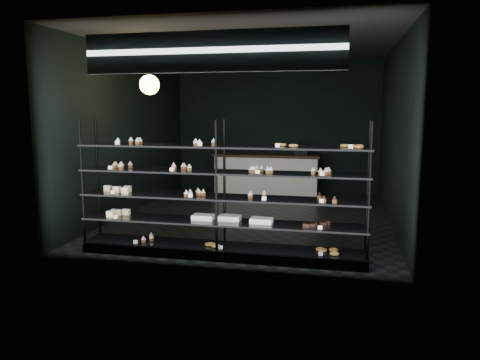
{
  "coord_description": "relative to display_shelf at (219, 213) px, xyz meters",
  "views": [
    {
      "loc": [
        1.61,
        -8.59,
        2.06
      ],
      "look_at": [
        0.15,
        -1.9,
        1.01
      ],
      "focal_mm": 35.0,
      "sensor_mm": 36.0,
      "label": 1
    }
  ],
  "objects": [
    {
      "name": "display_shelf",
      "position": [
        0.0,
        0.0,
        0.0
      ],
      "size": [
        4.0,
        0.5,
        1.91
      ],
      "color": "black",
      "rests_on": "room"
    },
    {
      "name": "service_counter",
      "position": [
        -0.11,
        4.95,
        -0.13
      ],
      "size": [
        2.55,
        0.65,
        1.23
      ],
      "color": "white",
      "rests_on": "room"
    },
    {
      "name": "signage",
      "position": [
        0.03,
        -0.48,
        2.12
      ],
      "size": [
        3.3,
        0.05,
        0.5
      ],
      "color": "#0F0C3D",
      "rests_on": "room"
    },
    {
      "name": "room",
      "position": [
        0.03,
        2.45,
        0.97
      ],
      "size": [
        5.01,
        6.01,
        3.2
      ],
      "color": "black",
      "rests_on": "ground"
    },
    {
      "name": "pendant_lamp",
      "position": [
        -1.49,
        1.2,
        1.82
      ],
      "size": [
        0.32,
        0.32,
        0.89
      ],
      "color": "black",
      "rests_on": "room"
    }
  ]
}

